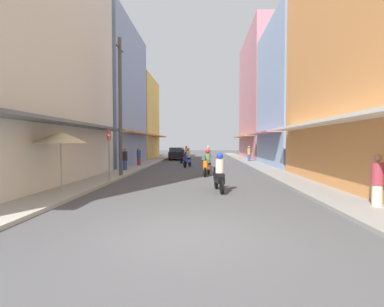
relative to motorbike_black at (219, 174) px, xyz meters
name	(u,v)px	position (x,y,z in m)	size (l,w,h in m)	color
ground_plane	(200,165)	(-1.02, 13.75, -0.70)	(102.25, 102.25, 0.00)	#4C4C4F
sidewalk_left	(145,164)	(-5.96, 13.75, -0.64)	(1.66, 54.48, 0.12)	#ADA89E
sidewalk_right	(255,164)	(3.93, 13.75, -0.64)	(1.66, 54.48, 0.12)	gray
building_left_mid	(101,96)	(-9.78, 13.36, 5.44)	(7.05, 10.23, 12.30)	#8CA5CC
building_left_far	(130,119)	(-9.78, 22.95, 4.23)	(7.05, 8.15, 9.87)	#EFD159
building_right_mid	(304,95)	(7.75, 12.65, 5.30)	(7.05, 9.71, 12.03)	#8CA5CC
building_right_far	(270,97)	(7.75, 24.92, 7.08)	(7.05, 13.96, 15.59)	#B7727F
motorbike_black	(219,174)	(0.00, 0.00, 0.00)	(0.55, 1.80, 1.58)	black
motorbike_orange	(207,164)	(-0.43, 5.43, 0.00)	(0.60, 1.79, 1.58)	black
motorbike_blue	(188,158)	(-1.96, 11.45, 0.00)	(0.68, 1.77, 1.58)	black
motorbike_red	(186,153)	(-2.92, 25.14, 0.00)	(0.55, 1.81, 1.58)	black
motorbike_maroon	(183,156)	(-2.63, 15.76, 0.00)	(0.64, 1.78, 1.58)	black
motorbike_silver	(208,152)	(0.01, 28.63, 0.00)	(0.73, 1.75, 1.58)	black
parked_car	(176,153)	(-3.86, 21.36, 0.04)	(2.10, 4.23, 1.45)	black
pedestrian_crossing	(377,182)	(4.44, -2.96, 0.11)	(0.34, 0.34, 1.64)	beige
pedestrian_foreground	(249,154)	(3.97, 17.37, 0.13)	(0.34, 0.34, 1.67)	#334C8C
pedestrian_midway	(139,155)	(-6.03, 11.65, 0.25)	(0.44, 0.44, 1.69)	#99333F
pedestrian_far	(125,160)	(-6.01, 7.51, 0.12)	(0.34, 0.34, 1.66)	#334C8C
vendor_umbrella	(61,137)	(-5.96, -1.07, 1.48)	(1.91, 1.91, 2.41)	#99999E
utility_pole	(120,107)	(-5.38, 4.47, 3.32)	(0.20, 1.20, 7.90)	#4C4C4F
street_sign_no_entry	(109,148)	(-5.28, 2.24, 1.01)	(0.07, 0.60, 2.65)	gray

